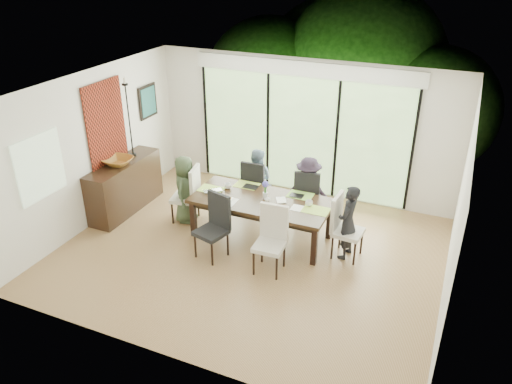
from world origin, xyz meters
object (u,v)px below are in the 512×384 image
at_px(chair_far_left, 257,185).
at_px(person_left_end, 185,189).
at_px(chair_near_left, 211,228).
at_px(chair_near_right, 269,241).
at_px(table_top, 261,201).
at_px(chair_left_end, 184,194).
at_px(chair_far_right, 308,195).
at_px(person_far_right, 308,190).
at_px(sideboard, 125,186).
at_px(chair_right_end, 349,228).
at_px(cup_c, 309,203).
at_px(cup_a, 228,186).
at_px(bowl, 118,161).
at_px(laptop, 213,192).
at_px(vase, 265,196).
at_px(person_far_left, 256,181).

xyz_separation_m(chair_far_left, person_left_end, (-1.03, -0.85, 0.09)).
relative_size(chair_near_left, chair_near_right, 1.00).
bearing_deg(table_top, chair_near_left, -119.89).
distance_m(chair_left_end, chair_near_right, 2.18).
height_order(chair_far_right, person_far_right, person_far_right).
relative_size(person_far_right, sideboard, 0.73).
distance_m(chair_right_end, cup_c, 0.75).
bearing_deg(cup_c, chair_left_end, -177.51).
distance_m(table_top, chair_far_right, 1.03).
xyz_separation_m(chair_left_end, chair_near_left, (1.00, -0.87, 0.00)).
distance_m(cup_a, cup_c, 1.50).
bearing_deg(bowl, chair_right_end, 2.58).
height_order(laptop, bowl, bowl).
bearing_deg(bowl, chair_left_end, 8.79).
relative_size(chair_near_right, cup_a, 8.87).
relative_size(laptop, cup_a, 2.66).
height_order(vase, sideboard, sideboard).
xyz_separation_m(chair_near_left, laptop, (-0.35, 0.77, 0.21)).
relative_size(chair_right_end, person_far_right, 0.85).
xyz_separation_m(chair_far_left, chair_near_left, (-0.05, -1.72, 0.00)).
relative_size(table_top, vase, 20.00).
bearing_deg(cup_a, chair_left_end, -169.38).
xyz_separation_m(chair_left_end, chair_right_end, (3.00, 0.00, 0.00)).
bearing_deg(cup_c, chair_right_end, -8.13).
bearing_deg(person_far_right, person_far_left, -5.57).
relative_size(chair_far_left, person_far_right, 0.85).
relative_size(chair_far_right, person_left_end, 0.85).
xyz_separation_m(chair_far_right, laptop, (-1.40, -0.95, 0.21)).
height_order(chair_near_right, person_far_left, person_far_left).
bearing_deg(sideboard, chair_left_end, 4.21).
relative_size(table_top, chair_far_left, 2.18).
distance_m(chair_near_left, laptop, 0.87).
relative_size(chair_right_end, chair_far_left, 1.00).
xyz_separation_m(person_far_right, vase, (-0.50, -0.78, 0.16)).
xyz_separation_m(chair_near_left, person_far_right, (1.05, 1.70, 0.09)).
bearing_deg(chair_near_right, chair_near_left, 177.32).
distance_m(cup_c, bowl, 3.56).
bearing_deg(cup_c, sideboard, -176.91).
distance_m(table_top, chair_far_left, 0.98).
bearing_deg(chair_near_right, bowl, 165.46).
bearing_deg(person_far_left, person_far_right, 170.90).
relative_size(chair_far_right, sideboard, 0.62).
bearing_deg(chair_left_end, vase, 80.36).
xyz_separation_m(chair_near_right, laptop, (-1.35, 0.77, 0.21)).
relative_size(person_far_left, cup_c, 10.40).
relative_size(vase, laptop, 0.36).
bearing_deg(chair_right_end, bowl, 96.88).
xyz_separation_m(chair_far_left, person_far_left, (0.00, -0.02, 0.09)).
bearing_deg(chair_left_end, laptop, 69.76).
bearing_deg(person_far_left, chair_far_left, -99.10).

